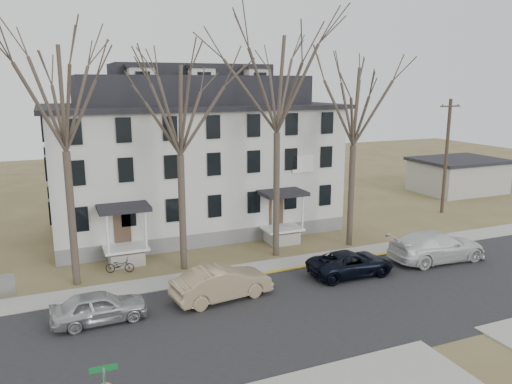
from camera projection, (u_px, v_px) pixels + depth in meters
name	position (u px, v px, depth m)	size (l,w,h in m)	color
ground	(348.00, 325.00, 22.59)	(120.00, 120.00, 0.00)	brown
main_road	(325.00, 307.00, 24.39)	(120.00, 10.00, 0.04)	#27272A
far_sidewalk	(273.00, 267.00, 29.79)	(120.00, 2.00, 0.08)	#A09F97
yellow_curb	(353.00, 260.00, 30.89)	(14.00, 0.25, 0.06)	gold
boarding_house	(193.00, 157.00, 36.84)	(20.80, 12.36, 12.05)	slate
distant_building	(458.00, 175.00, 50.13)	(8.50, 6.50, 3.35)	#A09F97
tree_far_left	(61.00, 91.00, 25.01)	(8.40, 8.40, 13.72)	#473B31
tree_mid_left	(179.00, 104.00, 27.46)	(7.80, 7.80, 12.74)	#473B31
tree_center	(277.00, 77.00, 29.42)	(9.00, 9.00, 14.70)	#473B31
tree_mid_right	(355.00, 101.00, 31.83)	(7.80, 7.80, 12.74)	#473B31
utility_pole_far	(446.00, 155.00, 41.18)	(2.00, 0.28, 9.50)	#3D3023
car_silver	(99.00, 308.00, 22.69)	(1.72, 4.28, 1.46)	#A5A8AA
car_tan	(222.00, 284.00, 25.13)	(1.78, 5.11, 1.68)	#9F8864
car_navy	(351.00, 264.00, 28.29)	(2.29, 4.96, 1.38)	black
car_white	(437.00, 247.00, 30.58)	(2.53, 6.21, 1.80)	silver
bicycle_left	(120.00, 266.00, 28.69)	(0.57, 1.63, 0.86)	black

